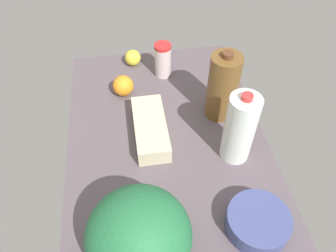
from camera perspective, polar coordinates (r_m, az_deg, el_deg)
countertop at (r=126.17cm, az=0.00°, el=-3.50°), size 120.00×76.00×3.00cm
egg_carton at (r=125.59cm, az=-3.10°, el=-0.40°), size 29.66×12.27×6.94cm
chocolate_milk_jug at (r=128.34cm, az=9.52°, el=6.77°), size 11.93×11.93×29.54cm
watermelon at (r=92.64cm, az=-5.11°, el=-18.53°), size 28.77×28.77×24.95cm
tumbler_cup at (r=149.76cm, az=-0.91°, el=11.41°), size 7.57×7.57×16.03cm
mixing_bowl at (r=107.62cm, az=15.35°, el=-15.86°), size 19.46×19.46×6.67cm
milk_jug at (r=114.00cm, az=12.36°, el=-0.44°), size 10.64×10.64×29.37cm
orange_beside_bowl at (r=142.85cm, az=-7.82°, el=6.97°), size 8.98×8.98×8.98cm
lemon_loose at (r=159.30cm, az=-6.15°, el=11.74°), size 7.50×7.50×7.50cm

